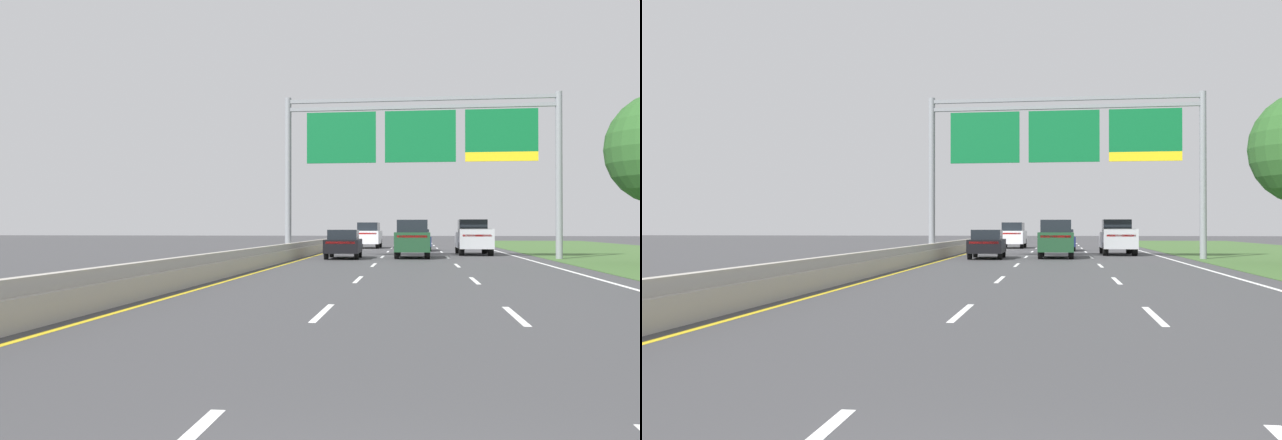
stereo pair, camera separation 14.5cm
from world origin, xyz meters
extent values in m
plane|color=#3D3D3F|center=(0.00, 35.00, 0.00)|extent=(220.00, 220.00, 0.00)
cube|color=white|center=(-1.85, 10.50, 0.00)|extent=(0.14, 3.00, 0.01)
cube|color=white|center=(-1.85, 19.50, 0.00)|extent=(0.14, 3.00, 0.01)
cube|color=white|center=(-1.85, 28.50, 0.00)|extent=(0.14, 3.00, 0.01)
cube|color=white|center=(-1.85, 37.50, 0.00)|extent=(0.14, 3.00, 0.01)
cube|color=white|center=(-1.85, 46.50, 0.00)|extent=(0.14, 3.00, 0.01)
cube|color=white|center=(-1.85, 55.50, 0.00)|extent=(0.14, 3.00, 0.01)
cube|color=white|center=(-1.85, 64.50, 0.00)|extent=(0.14, 3.00, 0.01)
cube|color=white|center=(-1.85, 73.50, 0.00)|extent=(0.14, 3.00, 0.01)
cube|color=white|center=(-1.85, 82.50, 0.00)|extent=(0.14, 3.00, 0.01)
cube|color=white|center=(1.85, 10.50, 0.00)|extent=(0.14, 3.00, 0.01)
cube|color=white|center=(1.85, 19.50, 0.00)|extent=(0.14, 3.00, 0.01)
cube|color=white|center=(1.85, 28.50, 0.00)|extent=(0.14, 3.00, 0.01)
cube|color=white|center=(1.85, 37.50, 0.00)|extent=(0.14, 3.00, 0.01)
cube|color=white|center=(1.85, 46.50, 0.00)|extent=(0.14, 3.00, 0.01)
cube|color=white|center=(1.85, 55.50, 0.00)|extent=(0.14, 3.00, 0.01)
cube|color=white|center=(1.85, 64.50, 0.00)|extent=(0.14, 3.00, 0.01)
cube|color=white|center=(1.85, 73.50, 0.00)|extent=(0.14, 3.00, 0.01)
cube|color=white|center=(1.85, 82.50, 0.00)|extent=(0.14, 3.00, 0.01)
cube|color=white|center=(5.90, 35.00, 0.00)|extent=(0.16, 106.00, 0.01)
cube|color=gold|center=(-5.90, 35.00, 0.00)|extent=(0.16, 106.00, 0.01)
cube|color=#A8A399|center=(-6.60, 35.00, 0.28)|extent=(0.60, 110.00, 0.55)
cube|color=#A8A399|center=(-6.60, 35.00, 0.70)|extent=(0.25, 110.00, 0.30)
cylinder|color=gray|center=(-7.05, 35.72, 4.49)|extent=(0.36, 0.36, 8.98)
cylinder|color=gray|center=(7.65, 35.72, 4.49)|extent=(0.36, 0.36, 8.98)
cube|color=gray|center=(0.30, 35.72, 8.76)|extent=(14.70, 0.24, 0.20)
cube|color=gray|center=(0.30, 35.72, 8.31)|extent=(14.70, 0.24, 0.20)
cube|color=#0C602D|center=(-4.03, 35.54, 6.67)|extent=(3.83, 0.12, 2.82)
cube|color=#0C602D|center=(0.30, 35.54, 6.67)|extent=(3.83, 0.12, 2.82)
cube|color=#0C602D|center=(4.63, 35.54, 6.92)|extent=(3.83, 0.12, 2.32)
cube|color=yellow|center=(4.63, 35.54, 5.51)|extent=(3.83, 0.12, 0.50)
cube|color=#B2B5BA|center=(3.64, 41.57, 0.92)|extent=(2.01, 5.40, 1.00)
cube|color=black|center=(3.64, 42.42, 1.81)|extent=(1.72, 1.90, 0.78)
cube|color=#B21414|center=(3.64, 38.91, 1.22)|extent=(1.68, 0.08, 0.12)
cube|color=#B2B5BA|center=(3.64, 39.84, 1.52)|extent=(2.00, 1.95, 0.20)
cylinder|color=black|center=(2.79, 43.41, 0.42)|extent=(0.30, 0.84, 0.84)
cylinder|color=black|center=(4.49, 43.40, 0.42)|extent=(0.30, 0.84, 0.84)
cylinder|color=black|center=(2.79, 39.73, 0.42)|extent=(0.30, 0.84, 0.84)
cylinder|color=black|center=(4.49, 39.73, 0.42)|extent=(0.30, 0.84, 0.84)
cube|color=#193D23|center=(-0.14, 36.39, 0.91)|extent=(1.92, 4.71, 1.05)
cube|color=black|center=(-0.14, 36.24, 1.77)|extent=(1.65, 3.01, 0.68)
cube|color=#B21414|center=(-0.15, 34.08, 1.22)|extent=(1.60, 0.09, 0.12)
cylinder|color=black|center=(-0.95, 37.99, 0.38)|extent=(0.26, 0.76, 0.76)
cylinder|color=black|center=(0.69, 37.98, 0.38)|extent=(0.26, 0.76, 0.76)
cylinder|color=black|center=(-0.96, 34.79, 0.38)|extent=(0.26, 0.76, 0.76)
cylinder|color=black|center=(0.68, 34.79, 0.38)|extent=(0.26, 0.76, 0.76)
cube|color=#161E47|center=(0.24, 48.84, 0.69)|extent=(1.88, 4.43, 0.72)
cube|color=black|center=(0.24, 48.79, 1.31)|extent=(1.60, 2.32, 0.52)
cube|color=#B21414|center=(0.27, 46.68, 0.91)|extent=(1.53, 0.10, 0.12)
cylinder|color=black|center=(-0.58, 50.32, 0.33)|extent=(0.23, 0.66, 0.66)
cylinder|color=black|center=(1.01, 50.35, 0.33)|extent=(0.23, 0.66, 0.66)
cylinder|color=black|center=(-0.54, 47.33, 0.33)|extent=(0.23, 0.66, 0.66)
cylinder|color=black|center=(1.06, 47.36, 0.33)|extent=(0.23, 0.66, 0.66)
cube|color=silver|center=(-3.73, 55.12, 0.91)|extent=(2.01, 4.74, 1.05)
cube|color=black|center=(-3.73, 54.97, 1.77)|extent=(1.70, 3.04, 0.68)
cube|color=#B21414|center=(-3.78, 52.81, 1.22)|extent=(1.60, 0.12, 0.12)
cylinder|color=black|center=(-4.51, 56.74, 0.38)|extent=(0.28, 0.77, 0.76)
cylinder|color=black|center=(-2.87, 56.70, 0.38)|extent=(0.28, 0.77, 0.76)
cylinder|color=black|center=(-4.58, 53.54, 0.38)|extent=(0.28, 0.77, 0.76)
cylinder|color=black|center=(-2.94, 53.51, 0.38)|extent=(0.28, 0.77, 0.76)
cube|color=black|center=(-3.86, 35.13, 0.69)|extent=(1.90, 4.43, 0.72)
cube|color=black|center=(-3.86, 35.08, 1.31)|extent=(1.61, 2.33, 0.52)
cube|color=#B21414|center=(-3.82, 32.97, 0.91)|extent=(1.53, 0.11, 0.12)
cylinder|color=black|center=(-4.69, 36.61, 0.33)|extent=(0.23, 0.66, 0.66)
cylinder|color=black|center=(-3.09, 36.64, 0.33)|extent=(0.23, 0.66, 0.66)
cylinder|color=black|center=(-4.64, 33.62, 0.33)|extent=(0.23, 0.66, 0.66)
cylinder|color=black|center=(-3.04, 33.65, 0.33)|extent=(0.23, 0.66, 0.66)
camera|label=1|loc=(-0.07, -3.31, 1.67)|focal=39.65mm
camera|label=2|loc=(0.07, -3.29, 1.67)|focal=39.65mm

